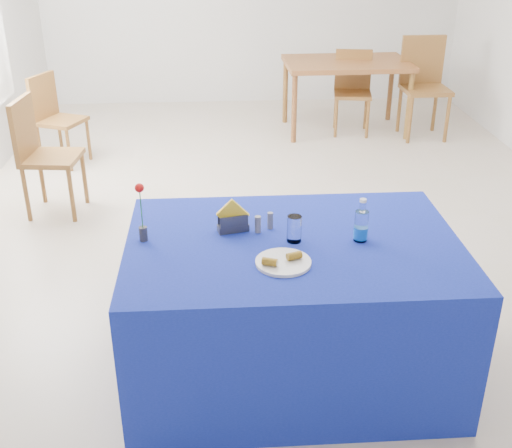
{
  "coord_description": "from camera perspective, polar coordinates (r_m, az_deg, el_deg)",
  "views": [
    {
      "loc": [
        -0.5,
        -4.47,
        2.19
      ],
      "look_at": [
        -0.32,
        -1.91,
        0.92
      ],
      "focal_mm": 45.0,
      "sensor_mm": 36.0,
      "label": 1
    }
  ],
  "objects": [
    {
      "name": "oak_table",
      "position": [
        7.01,
        8.07,
        13.54
      ],
      "size": [
        1.31,
        0.86,
        0.76
      ],
      "color": "brown",
      "rests_on": "floor"
    },
    {
      "name": "salt_shaker",
      "position": [
        3.13,
        0.17,
        -0.03
      ],
      "size": [
        0.03,
        0.03,
        0.08
      ],
      "primitive_type": "cylinder",
      "color": "slate",
      "rests_on": "blue_table"
    },
    {
      "name": "pepper_shaker",
      "position": [
        3.17,
        1.27,
        0.31
      ],
      "size": [
        0.03,
        0.03,
        0.08
      ],
      "primitive_type": "cylinder",
      "color": "slate",
      "rests_on": "blue_table"
    },
    {
      "name": "napkin_holder",
      "position": [
        3.14,
        -2.06,
        0.18
      ],
      "size": [
        0.16,
        0.09,
        0.17
      ],
      "color": "#3B3B41",
      "rests_on": "blue_table"
    },
    {
      "name": "plate",
      "position": [
        2.87,
        2.44,
        -3.42
      ],
      "size": [
        0.25,
        0.25,
        0.01
      ],
      "primitive_type": "cylinder",
      "color": "silver",
      "rests_on": "blue_table"
    },
    {
      "name": "chair_bg_right",
      "position": [
        7.06,
        14.68,
        12.32
      ],
      "size": [
        0.46,
        0.46,
        1.02
      ],
      "rotation": [
        0.0,
        0.0,
        0.01
      ],
      "color": "brown",
      "rests_on": "floor"
    },
    {
      "name": "floor",
      "position": [
        5.0,
        2.23,
        0.29
      ],
      "size": [
        7.0,
        7.0,
        0.0
      ],
      "primitive_type": "plane",
      "color": "beige",
      "rests_on": "ground"
    },
    {
      "name": "chair_win_a",
      "position": [
        5.23,
        -18.66,
        6.38
      ],
      "size": [
        0.45,
        0.45,
        0.92
      ],
      "rotation": [
        0.0,
        0.0,
        1.46
      ],
      "color": "brown",
      "rests_on": "floor"
    },
    {
      "name": "rose_vase",
      "position": [
        3.06,
        -10.13,
        0.84
      ],
      "size": [
        0.04,
        0.04,
        0.29
      ],
      "color": "#29292E",
      "rests_on": "blue_table"
    },
    {
      "name": "chair_win_b",
      "position": [
        6.32,
        -17.56,
        9.38
      ],
      "size": [
        0.49,
        0.49,
        0.84
      ],
      "rotation": [
        0.0,
        0.0,
        1.16
      ],
      "color": "brown",
      "rests_on": "floor"
    },
    {
      "name": "banana_pieces",
      "position": [
        2.85,
        2.35,
        -3.1
      ],
      "size": [
        0.19,
        0.1,
        0.03
      ],
      "color": "gold",
      "rests_on": "plate"
    },
    {
      "name": "drinking_glass",
      "position": [
        3.04,
        3.42,
        -0.42
      ],
      "size": [
        0.07,
        0.07,
        0.13
      ],
      "primitive_type": "cylinder",
      "color": "white",
      "rests_on": "blue_table"
    },
    {
      "name": "blue_table",
      "position": [
        3.26,
        3.18,
        -7.45
      ],
      "size": [
        1.6,
        1.1,
        0.76
      ],
      "color": "#102093",
      "rests_on": "floor"
    },
    {
      "name": "chair_bg_left",
      "position": [
        7.05,
        8.58,
        12.06
      ],
      "size": [
        0.44,
        0.44,
        0.86
      ],
      "rotation": [
        0.0,
        0.0,
        -0.16
      ],
      "color": "brown",
      "rests_on": "floor"
    },
    {
      "name": "water_bottle",
      "position": [
        3.08,
        9.32,
        -0.24
      ],
      "size": [
        0.07,
        0.07,
        0.21
      ],
      "color": "silver",
      "rests_on": "blue_table"
    }
  ]
}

